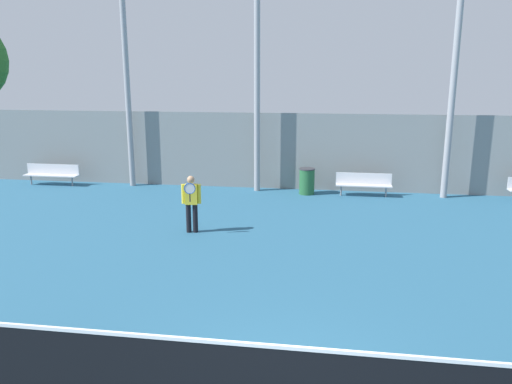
% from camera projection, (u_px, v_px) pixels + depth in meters
% --- Properties ---
extents(tennis_net, '(10.92, 0.09, 1.09)m').
position_uv_depth(tennis_net, '(280.00, 384.00, 6.21)').
color(tennis_net, '#195128').
rests_on(tennis_net, ground_plane).
extents(tennis_player, '(0.53, 0.44, 1.61)m').
position_uv_depth(tennis_player, '(191.00, 201.00, 13.75)').
color(tennis_player, black).
rests_on(tennis_player, ground_plane).
extents(bench_courtside_near, '(1.99, 0.40, 0.82)m').
position_uv_depth(bench_courtside_near, '(364.00, 182.00, 18.03)').
color(bench_courtside_near, silver).
rests_on(bench_courtside_near, ground_plane).
extents(bench_adjacent_court, '(2.19, 0.40, 0.82)m').
position_uv_depth(bench_adjacent_court, '(52.00, 173.00, 19.80)').
color(bench_adjacent_court, silver).
rests_on(bench_adjacent_court, ground_plane).
extents(light_pole_near_left, '(0.90, 0.60, 9.49)m').
position_uv_depth(light_pole_near_left, '(124.00, 32.00, 18.48)').
color(light_pole_near_left, '#939399').
rests_on(light_pole_near_left, ground_plane).
extents(light_pole_far_right, '(0.90, 0.60, 8.98)m').
position_uv_depth(light_pole_far_right, '(257.00, 39.00, 17.68)').
color(light_pole_far_right, '#939399').
rests_on(light_pole_far_right, ground_plane).
extents(light_pole_center_back, '(0.90, 0.60, 10.64)m').
position_uv_depth(light_pole_center_back, '(460.00, 10.00, 16.43)').
color(light_pole_center_back, '#939399').
rests_on(light_pole_center_back, ground_plane).
extents(trash_bin, '(0.59, 0.59, 0.96)m').
position_uv_depth(trash_bin, '(307.00, 181.00, 18.30)').
color(trash_bin, '#235B33').
rests_on(trash_bin, ground_plane).
extents(back_fence, '(31.21, 0.06, 2.90)m').
position_uv_depth(back_fence, '(317.00, 152.00, 18.77)').
color(back_fence, gray).
rests_on(back_fence, ground_plane).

